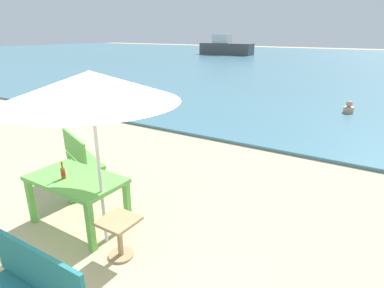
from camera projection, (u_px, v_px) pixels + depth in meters
ground_plane at (91, 263)px, 3.99m from camera, size 120.00×120.00×0.00m
sea_water at (360, 64)px, 27.94m from camera, size 120.00×50.00×0.08m
picnic_table_green at (76, 184)px, 4.59m from camera, size 1.40×0.80×0.76m
beer_bottle_amber at (63, 172)px, 4.50m from camera, size 0.07×0.07×0.26m
patio_umbrella at (91, 87)px, 3.71m from camera, size 2.10×2.10×2.30m
side_table_wood at (119, 232)px, 4.00m from camera, size 0.44×0.44×0.54m
bench_green_left at (80, 155)px, 5.96m from camera, size 1.25×0.77×0.95m
swimmer_person at (349, 108)px, 10.98m from camera, size 0.34×0.34×0.41m
boat_cargo_ship at (226, 47)px, 38.24m from camera, size 6.41×1.75×2.33m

